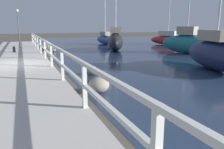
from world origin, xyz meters
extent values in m
plane|color=#4C473D|center=(0.00, 0.00, 0.00)|extent=(120.00, 120.00, 0.00)
cube|color=beige|center=(0.00, 0.00, 0.14)|extent=(3.40, 36.00, 0.28)
cube|color=silver|center=(1.60, -7.36, 0.83)|extent=(0.10, 0.10, 1.10)
cube|color=silver|center=(1.60, -4.42, 0.83)|extent=(0.10, 0.10, 1.10)
cube|color=silver|center=(1.60, -1.47, 0.83)|extent=(0.10, 0.10, 1.10)
cube|color=silver|center=(1.60, 1.47, 0.83)|extent=(0.10, 0.10, 1.10)
cube|color=silver|center=(1.60, 4.42, 0.83)|extent=(0.10, 0.10, 1.10)
cube|color=silver|center=(1.60, 7.36, 0.83)|extent=(0.10, 0.10, 1.10)
cube|color=silver|center=(1.60, 10.31, 0.83)|extent=(0.10, 0.10, 1.10)
cube|color=silver|center=(1.60, 13.25, 0.83)|extent=(0.10, 0.10, 1.10)
cube|color=silver|center=(1.60, 16.20, 0.83)|extent=(0.10, 0.10, 1.10)
cube|color=silver|center=(1.60, 0.00, 1.34)|extent=(0.09, 32.50, 0.08)
cube|color=silver|center=(1.60, 0.00, 0.83)|extent=(0.09, 32.50, 0.08)
ellipsoid|color=#666056|center=(2.32, 8.67, 0.27)|extent=(0.72, 0.65, 0.54)
ellipsoid|color=gray|center=(2.60, -5.48, 0.27)|extent=(0.71, 0.64, 0.53)
ellipsoid|color=slate|center=(2.89, 11.83, 0.29)|extent=(0.78, 0.70, 0.58)
ellipsoid|color=slate|center=(2.87, 7.30, 0.14)|extent=(0.38, 0.35, 0.29)
ellipsoid|color=#666056|center=(3.18, -2.78, 0.21)|extent=(0.56, 0.51, 0.42)
ellipsoid|color=gray|center=(3.26, -4.43, 0.16)|extent=(0.41, 0.37, 0.31)
cylinder|color=#333338|center=(-0.21, 5.59, 0.45)|extent=(0.20, 0.20, 0.33)
sphere|color=#333338|center=(-0.21, 5.59, 0.65)|extent=(0.18, 0.18, 0.18)
cylinder|color=#514C47|center=(0.22, 9.52, 1.84)|extent=(0.07, 0.07, 3.11)
sphere|color=beige|center=(0.22, 9.52, 3.51)|extent=(0.25, 0.25, 0.25)
ellipsoid|color=black|center=(8.27, 6.25, 0.80)|extent=(3.22, 5.07, 1.58)
cube|color=#9E937F|center=(8.27, 6.25, 1.83)|extent=(1.46, 1.75, 0.50)
cylinder|color=silver|center=(8.27, 6.25, 3.95)|extent=(0.09, 0.09, 4.73)
ellipsoid|color=red|center=(16.46, 9.56, 0.54)|extent=(2.88, 4.90, 1.06)
cube|color=beige|center=(16.46, 9.56, 1.36)|extent=(1.57, 2.29, 0.57)
cylinder|color=silver|center=(16.46, 9.56, 3.32)|extent=(0.09, 0.09, 4.50)
ellipsoid|color=#192347|center=(9.34, -3.97, 0.74)|extent=(2.85, 5.31, 1.46)
cube|color=#9E937F|center=(9.34, -3.97, 1.73)|extent=(1.58, 2.34, 0.52)
ellipsoid|color=#2D4C9E|center=(9.80, 13.02, 0.54)|extent=(1.02, 5.13, 1.07)
cube|color=#9E937F|center=(9.80, 13.02, 1.31)|extent=(0.69, 1.84, 0.47)
cylinder|color=silver|center=(9.80, 13.02, 3.81)|extent=(0.09, 0.09, 5.46)
ellipsoid|color=#1E707A|center=(12.73, 2.06, 0.76)|extent=(2.84, 4.50, 1.49)
cube|color=#9E937F|center=(12.73, 2.06, 1.83)|extent=(1.36, 1.66, 0.65)
cylinder|color=silver|center=(12.73, 2.06, 3.34)|extent=(0.09, 0.09, 3.66)
camera|label=1|loc=(0.33, -12.12, 2.17)|focal=35.00mm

